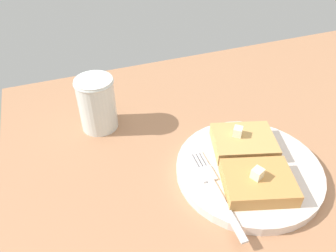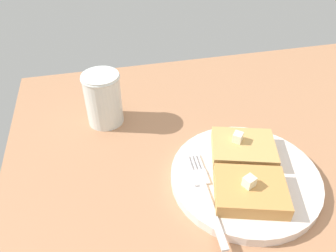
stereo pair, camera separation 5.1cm
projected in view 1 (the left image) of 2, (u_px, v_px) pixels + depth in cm
name	position (u px, v px, depth cm)	size (l,w,h in cm)	color
plate	(248.00, 169.00, 48.55)	(21.45, 21.45, 1.51)	silver
toast_slice_left	(258.00, 182.00, 44.31)	(7.56, 9.29, 2.13)	#C98C48
toast_slice_middle	(243.00, 142.00, 50.67)	(7.56, 9.29, 2.13)	tan
butter_pat_primary	(257.00, 173.00, 43.15)	(1.44, 1.29, 1.44)	#F9EEC6
butter_pat_secondary	(238.00, 131.00, 49.92)	(1.44, 1.29, 1.44)	#F6E9CB
fork	(214.00, 186.00, 44.93)	(16.05, 2.37, 0.36)	silver
syrup_jar	(97.00, 106.00, 55.34)	(6.51, 6.51, 9.43)	#5D2809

